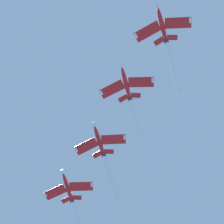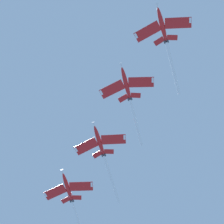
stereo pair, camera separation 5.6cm
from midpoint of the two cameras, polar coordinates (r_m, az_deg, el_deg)
name	(u,v)px [view 1 (the left image)]	position (r m, az deg, el deg)	size (l,w,h in m)	color
jet_lead	(166,39)	(136.77, 7.82, 10.48)	(29.65, 19.25, 10.41)	red
jet_second	(129,95)	(139.66, 2.49, 2.48)	(28.64, 19.17, 9.68)	red
jet_third	(104,154)	(146.36, -1.23, -6.20)	(31.32, 19.29, 10.10)	red
jet_fourth	(71,196)	(155.45, -6.05, -12.13)	(30.64, 19.22, 10.50)	red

